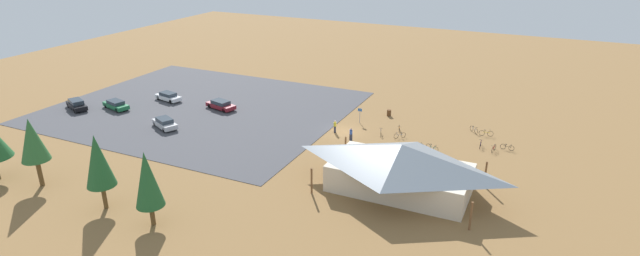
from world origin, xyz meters
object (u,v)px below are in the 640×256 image
at_px(pine_far_west, 147,180).
at_px(bicycle_red_lone_west, 494,148).
at_px(bicycle_teal_lone_east, 432,148).
at_px(trash_bin, 389,113).
at_px(bicycle_purple_near_sign, 481,144).
at_px(pine_east, 32,140).
at_px(bicycle_blue_edge_north, 381,132).
at_px(car_silver_second_row, 165,123).
at_px(car_white_by_curb, 168,96).
at_px(car_maroon_end_stall, 221,105).
at_px(bicycle_yellow_yard_left, 486,133).
at_px(bicycle_silver_trailside, 400,135).
at_px(bicycle_orange_edge_south, 399,129).
at_px(car_black_near_entry, 77,104).
at_px(bicycle_green_yard_center, 418,145).
at_px(pine_mideast, 98,161).
at_px(bike_pavilion, 400,165).
at_px(bicycle_black_near_porch, 507,147).
at_px(car_green_mid_lot, 116,105).
at_px(bicycle_white_yard_right, 474,130).
at_px(visitor_crossing_yard, 351,134).
at_px(visitor_at_bikes, 335,126).

xyz_separation_m(pine_far_west, bicycle_red_lone_west, (-25.89, -29.88, -4.18)).
height_order(bicycle_red_lone_west, bicycle_teal_lone_east, bicycle_red_lone_west).
height_order(trash_bin, bicycle_purple_near_sign, trash_bin).
relative_size(pine_east, bicycle_blue_edge_north, 4.45).
distance_m(bicycle_blue_edge_north, car_silver_second_row, 28.98).
relative_size(pine_far_west, car_white_by_curb, 1.50).
height_order(bicycle_blue_edge_north, car_maroon_end_stall, car_maroon_end_stall).
bearing_deg(bicycle_yellow_yard_left, bicycle_purple_near_sign, 88.39).
relative_size(bicycle_silver_trailside, bicycle_orange_edge_south, 0.81).
height_order(bicycle_orange_edge_south, car_black_near_entry, car_black_near_entry).
bearing_deg(pine_east, bicycle_green_yard_center, -141.57).
bearing_deg(bicycle_yellow_yard_left, pine_mideast, 48.24).
distance_m(pine_mideast, bicycle_purple_near_sign, 43.07).
bearing_deg(bicycle_purple_near_sign, pine_far_west, 51.44).
bearing_deg(bike_pavilion, pine_far_west, 40.70).
xyz_separation_m(bicycle_purple_near_sign, car_maroon_end_stall, (37.26, 1.92, 0.34)).
xyz_separation_m(car_silver_second_row, car_maroon_end_stall, (-2.32, -9.51, -0.02)).
xyz_separation_m(bicycle_black_near_porch, bicycle_yellow_yard_left, (2.95, -3.47, 0.04)).
xyz_separation_m(bicycle_black_near_porch, car_green_mid_lot, (54.52, 9.10, 0.35)).
relative_size(bike_pavilion, bicycle_orange_edge_south, 10.23).
height_order(bicycle_black_near_porch, bicycle_teal_lone_east, bicycle_teal_lone_east).
xyz_separation_m(bicycle_white_yard_right, bicycle_green_yard_center, (5.43, 8.03, -0.04)).
xyz_separation_m(car_maroon_end_stall, visitor_crossing_yard, (-22.00, 2.80, 0.16)).
relative_size(trash_bin, bicycle_teal_lone_east, 0.54).
bearing_deg(visitor_crossing_yard, car_black_near_entry, 8.67).
xyz_separation_m(pine_mideast, bicycle_orange_edge_south, (-19.82, -31.09, -4.63)).
height_order(bicycle_silver_trailside, visitor_at_bikes, visitor_at_bikes).
distance_m(car_green_mid_lot, car_black_near_entry, 5.84).
xyz_separation_m(bicycle_green_yard_center, car_white_by_curb, (40.09, -1.26, 0.36)).
bearing_deg(bicycle_black_near_porch, bicycle_orange_edge_south, -1.51).
relative_size(pine_mideast, bicycle_blue_edge_north, 4.52).
height_order(pine_mideast, pine_east, pine_mideast).
relative_size(bicycle_teal_lone_east, car_white_by_curb, 0.34).
relative_size(pine_far_west, bicycle_orange_edge_south, 4.63).
height_order(bicycle_blue_edge_north, car_black_near_entry, car_black_near_entry).
height_order(trash_bin, bicycle_red_lone_west, trash_bin).
bearing_deg(car_green_mid_lot, bicycle_orange_edge_south, -166.96).
xyz_separation_m(trash_bin, pine_mideast, (16.78, 36.12, 4.53)).
distance_m(bicycle_red_lone_west, car_green_mid_lot, 53.68).
height_order(bicycle_green_yard_center, car_silver_second_row, car_silver_second_row).
height_order(bike_pavilion, car_silver_second_row, bike_pavilion).
height_order(bike_pavilion, bicycle_blue_edge_north, bike_pavilion).
bearing_deg(car_black_near_entry, bicycle_blue_edge_north, -167.78).
bearing_deg(car_white_by_curb, pine_mideast, 120.69).
bearing_deg(bicycle_blue_edge_north, bicycle_teal_lone_east, 163.81).
bearing_deg(car_black_near_entry, car_white_by_curb, -137.36).
relative_size(pine_mideast, bicycle_purple_near_sign, 4.22).
relative_size(bicycle_silver_trailside, visitor_crossing_yard, 0.76).
distance_m(pine_mideast, bicycle_teal_lone_east, 36.98).
xyz_separation_m(bicycle_red_lone_west, bicycle_teal_lone_east, (6.78, 2.98, 0.00)).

